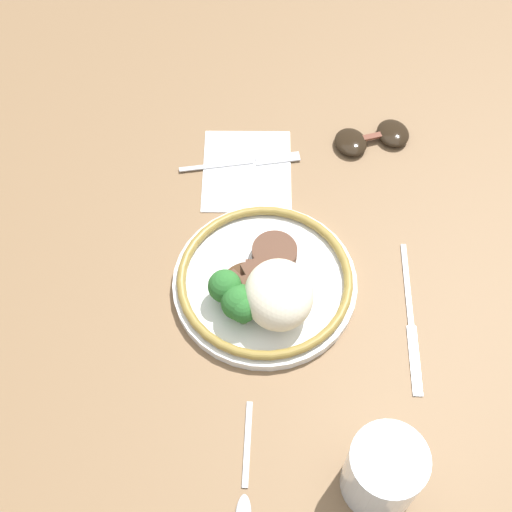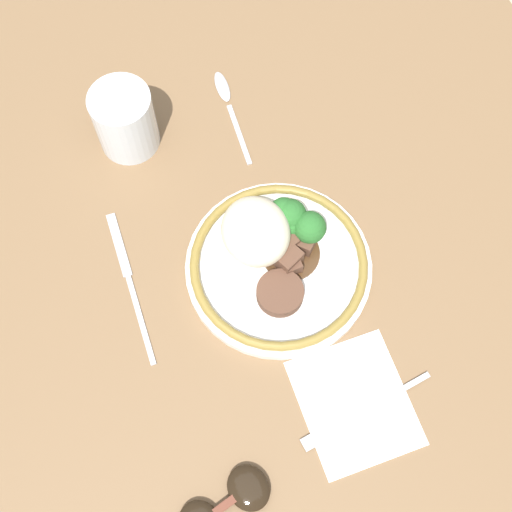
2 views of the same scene
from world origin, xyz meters
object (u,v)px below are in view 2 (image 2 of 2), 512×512
at_px(fork, 354,417).
at_px(spoon, 226,98).
at_px(juice_glass, 126,123).
at_px(plate, 275,252).
at_px(sunglasses, 224,506).
at_px(knife, 129,280).

height_order(fork, spoon, same).
bearing_deg(spoon, fork, -178.03).
xyz_separation_m(juice_glass, fork, (-0.47, -0.11, -0.04)).
height_order(plate, fork, plate).
xyz_separation_m(plate, sunglasses, (-0.25, 0.18, -0.02)).
xyz_separation_m(fork, knife, (0.27, 0.19, -0.00)).
height_order(fork, sunglasses, sunglasses).
bearing_deg(spoon, juice_glass, 99.60).
bearing_deg(sunglasses, juice_glass, -19.50).
xyz_separation_m(juice_glass, spoon, (0.01, -0.15, -0.04)).
height_order(juice_glass, knife, juice_glass).
xyz_separation_m(knife, spoon, (0.21, -0.22, 0.00)).
xyz_separation_m(plate, spoon, (0.25, -0.04, -0.02)).
bearing_deg(fork, plate, -94.08).
distance_m(juice_glass, sunglasses, 0.50).
height_order(fork, knife, fork).
relative_size(fork, sunglasses, 1.45).
distance_m(knife, spoon, 0.30).
height_order(juice_glass, fork, juice_glass).
relative_size(plate, juice_glass, 2.44).
distance_m(spoon, sunglasses, 0.55).
bearing_deg(juice_glass, plate, -155.83).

